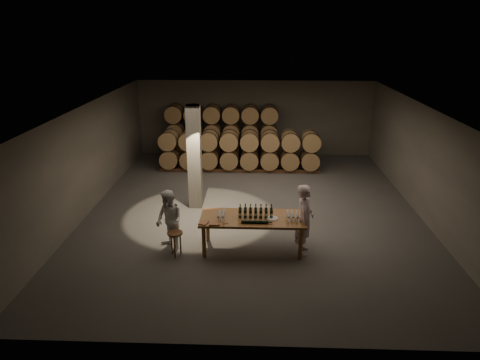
{
  "coord_description": "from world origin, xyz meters",
  "views": [
    {
      "loc": [
        0.05,
        -12.18,
        5.46
      ],
      "look_at": [
        -0.39,
        -0.36,
        1.1
      ],
      "focal_mm": 32.0,
      "sensor_mm": 36.0,
      "label": 1
    }
  ],
  "objects_px": {
    "person_man": "(304,219)",
    "notebook_near": "(214,223)",
    "tasting_table": "(252,221)",
    "person_woman": "(169,221)",
    "plate": "(272,218)",
    "stool": "(175,236)",
    "bottle_cluster": "(256,212)"
  },
  "relations": [
    {
      "from": "person_man",
      "to": "stool",
      "type": "bearing_deg",
      "value": 103.49
    },
    {
      "from": "notebook_near",
      "to": "person_woman",
      "type": "xyz_separation_m",
      "value": [
        -1.17,
        0.36,
        -0.12
      ]
    },
    {
      "from": "tasting_table",
      "to": "bottle_cluster",
      "type": "bearing_deg",
      "value": 32.44
    },
    {
      "from": "stool",
      "to": "notebook_near",
      "type": "bearing_deg",
      "value": -2.92
    },
    {
      "from": "tasting_table",
      "to": "stool",
      "type": "distance_m",
      "value": 1.95
    },
    {
      "from": "stool",
      "to": "bottle_cluster",
      "type": "bearing_deg",
      "value": 11.89
    },
    {
      "from": "plate",
      "to": "person_woman",
      "type": "xyz_separation_m",
      "value": [
        -2.58,
        -0.01,
        -0.11
      ]
    },
    {
      "from": "tasting_table",
      "to": "bottle_cluster",
      "type": "relative_size",
      "value": 3.03
    },
    {
      "from": "notebook_near",
      "to": "stool",
      "type": "distance_m",
      "value": 1.06
    },
    {
      "from": "person_woman",
      "to": "person_man",
      "type": "bearing_deg",
      "value": 49.01
    },
    {
      "from": "person_woman",
      "to": "notebook_near",
      "type": "bearing_deg",
      "value": 32.81
    },
    {
      "from": "tasting_table",
      "to": "stool",
      "type": "height_order",
      "value": "tasting_table"
    },
    {
      "from": "person_man",
      "to": "notebook_near",
      "type": "bearing_deg",
      "value": 106.86
    },
    {
      "from": "stool",
      "to": "tasting_table",
      "type": "bearing_deg",
      "value": 10.92
    },
    {
      "from": "stool",
      "to": "person_woman",
      "type": "xyz_separation_m",
      "value": [
        -0.19,
        0.31,
        0.28
      ]
    },
    {
      "from": "plate",
      "to": "stool",
      "type": "xyz_separation_m",
      "value": [
        -2.38,
        -0.32,
        -0.39
      ]
    },
    {
      "from": "person_man",
      "to": "bottle_cluster",
      "type": "bearing_deg",
      "value": 91.5
    },
    {
      "from": "tasting_table",
      "to": "notebook_near",
      "type": "bearing_deg",
      "value": -155.59
    },
    {
      "from": "notebook_near",
      "to": "bottle_cluster",
      "type": "bearing_deg",
      "value": 21.46
    },
    {
      "from": "plate",
      "to": "person_woman",
      "type": "bearing_deg",
      "value": -179.76
    },
    {
      "from": "bottle_cluster",
      "to": "person_woman",
      "type": "xyz_separation_m",
      "value": [
        -2.17,
        -0.11,
        -0.22
      ]
    },
    {
      "from": "tasting_table",
      "to": "person_woman",
      "type": "xyz_separation_m",
      "value": [
        -2.09,
        -0.06,
        -0.0
      ]
    },
    {
      "from": "stool",
      "to": "person_man",
      "type": "bearing_deg",
      "value": 4.74
    },
    {
      "from": "stool",
      "to": "plate",
      "type": "bearing_deg",
      "value": 7.6
    },
    {
      "from": "plate",
      "to": "person_man",
      "type": "height_order",
      "value": "person_man"
    },
    {
      "from": "bottle_cluster",
      "to": "notebook_near",
      "type": "bearing_deg",
      "value": -154.91
    },
    {
      "from": "bottle_cluster",
      "to": "plate",
      "type": "relative_size",
      "value": 2.86
    },
    {
      "from": "bottle_cluster",
      "to": "notebook_near",
      "type": "height_order",
      "value": "bottle_cluster"
    },
    {
      "from": "tasting_table",
      "to": "person_man",
      "type": "bearing_deg",
      "value": -4.59
    },
    {
      "from": "bottle_cluster",
      "to": "tasting_table",
      "type": "bearing_deg",
      "value": -147.56
    },
    {
      "from": "person_man",
      "to": "person_woman",
      "type": "height_order",
      "value": "person_man"
    },
    {
      "from": "person_man",
      "to": "tasting_table",
      "type": "bearing_deg",
      "value": 94.16
    }
  ]
}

